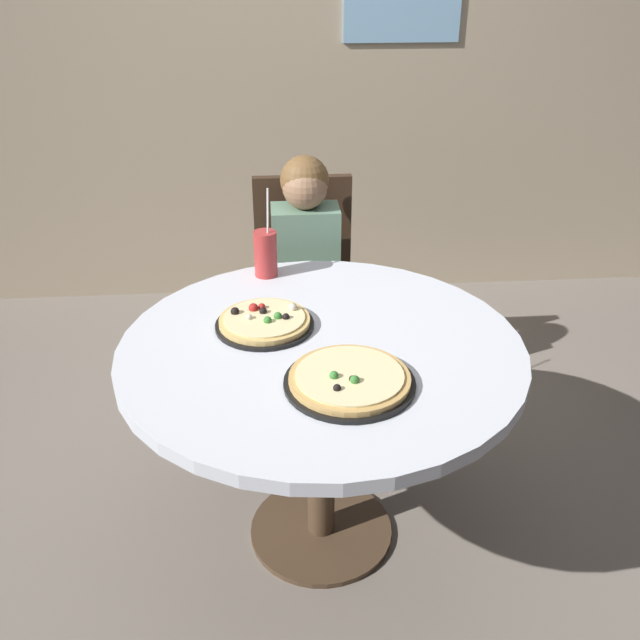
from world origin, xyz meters
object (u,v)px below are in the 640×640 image
object	(u,v)px
pizza_veggie	(349,380)
soda_cup	(266,253)
pizza_cheese	(265,322)
diner_child	(307,311)
chair_wooden	(305,281)
dining_table	(321,373)

from	to	relation	value
pizza_veggie	soda_cup	world-z (taller)	soda_cup
pizza_veggie	pizza_cheese	xyz separation A→B (m)	(-0.22, 0.33, 0.00)
diner_child	soda_cup	xyz separation A→B (m)	(-0.15, -0.22, 0.35)
pizza_veggie	pizza_cheese	world-z (taller)	pizza_cheese
diner_child	pizza_veggie	size ratio (longest dim) A/B	3.11
chair_wooden	pizza_veggie	bearing A→B (deg)	-87.06
soda_cup	pizza_veggie	bearing A→B (deg)	-73.23
dining_table	pizza_veggie	xyz separation A→B (m)	(0.06, -0.22, 0.12)
diner_child	soda_cup	distance (m)	0.44
chair_wooden	pizza_cheese	xyz separation A→B (m)	(-0.16, -0.77, 0.24)
pizza_cheese	soda_cup	bearing A→B (deg)	88.67
dining_table	pizza_cheese	world-z (taller)	pizza_cheese
diner_child	pizza_cheese	size ratio (longest dim) A/B	3.63
dining_table	soda_cup	distance (m)	0.54
dining_table	pizza_cheese	distance (m)	0.23
pizza_veggie	soda_cup	bearing A→B (deg)	106.77
dining_table	diner_child	world-z (taller)	diner_child
chair_wooden	pizza_veggie	xyz separation A→B (m)	(0.06, -1.10, 0.24)
pizza_veggie	chair_wooden	bearing A→B (deg)	92.94
chair_wooden	diner_child	world-z (taller)	diner_child
diner_child	soda_cup	size ratio (longest dim) A/B	3.53
diner_child	chair_wooden	bearing A→B (deg)	89.91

